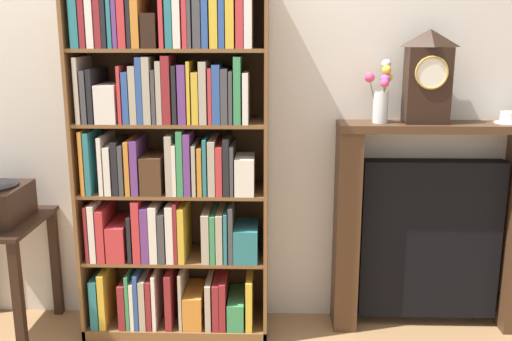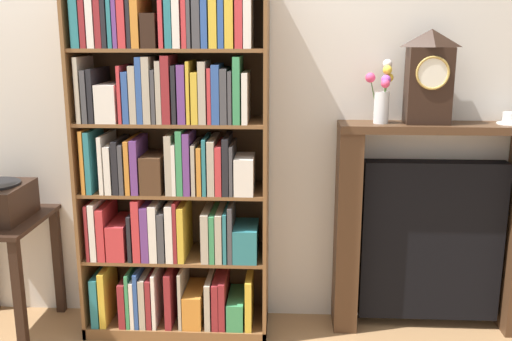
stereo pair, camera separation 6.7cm
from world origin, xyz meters
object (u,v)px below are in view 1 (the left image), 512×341
at_px(fireplace_mantel, 431,229).
at_px(bookshelf, 171,166).
at_px(mantel_clock, 428,77).
at_px(flower_vase, 381,94).
at_px(teacup_with_saucer, 509,118).

bearing_deg(fireplace_mantel, bookshelf, -175.96).
bearing_deg(mantel_clock, flower_vase, 178.70).
height_order(bookshelf, teacup_with_saucer, bookshelf).
bearing_deg(bookshelf, fireplace_mantel, 4.04).
xyz_separation_m(bookshelf, teacup_with_saucer, (1.69, 0.08, 0.24)).
distance_m(bookshelf, teacup_with_saucer, 1.71).
bearing_deg(fireplace_mantel, flower_vase, -177.12).
relative_size(mantel_clock, teacup_with_saucer, 3.28).
height_order(mantel_clock, flower_vase, mantel_clock).
xyz_separation_m(mantel_clock, flower_vase, (-0.22, 0.01, -0.09)).
relative_size(flower_vase, teacup_with_saucer, 2.23).
relative_size(bookshelf, flower_vase, 5.86).
bearing_deg(fireplace_mantel, mantel_clock, -165.08).
bearing_deg(bookshelf, mantel_clock, 3.37).
xyz_separation_m(bookshelf, flower_vase, (1.05, 0.08, 0.36)).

